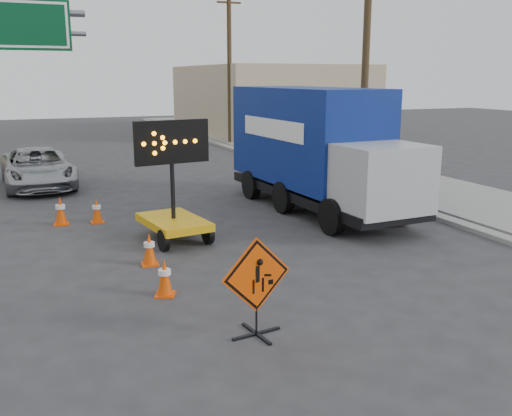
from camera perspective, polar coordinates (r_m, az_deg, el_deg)
ground at (r=9.13m, az=1.71°, el=-12.11°), size 100.00×100.00×0.00m
curb_right at (r=25.20m, az=2.71°, el=4.29°), size 0.40×60.00×0.12m
sidewalk_right at (r=26.25m, az=7.27°, el=4.58°), size 4.00×60.00×0.15m
building_right_far at (r=41.00m, az=1.16°, el=10.81°), size 10.00×14.00×4.60m
utility_pole_near at (r=20.93m, az=10.94°, el=15.00°), size 1.80×0.26×9.00m
utility_pole_far at (r=33.55m, az=-2.67°, el=14.38°), size 1.80×0.26×9.00m
construction_sign at (r=8.66m, az=0.04°, el=-7.62°), size 1.17×0.83×1.56m
arrow_board at (r=13.83m, az=-8.25°, el=-0.61°), size 1.83×2.19×2.90m
pickup_truck at (r=21.83m, az=-21.00°, el=3.77°), size 2.56×5.10×1.39m
box_truck at (r=16.82m, az=6.07°, el=5.21°), size 2.69×7.59×3.56m
cone_a at (r=10.48m, az=-9.12°, el=-6.82°), size 0.47×0.47×0.70m
cone_b at (r=12.19m, az=-10.62°, el=-4.03°), size 0.38×0.38×0.70m
cone_c at (r=16.00m, az=-15.64°, el=-0.23°), size 0.36×0.36×0.69m
cone_d at (r=16.08m, az=-18.96°, el=-0.24°), size 0.44×0.44×0.77m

